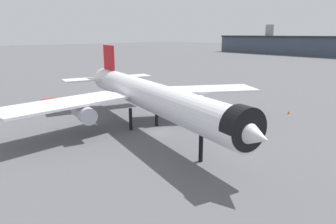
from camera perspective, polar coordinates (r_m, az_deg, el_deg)
ground at (r=54.94m, az=-1.59°, el=-3.75°), size 900.00×900.00×0.00m
airliner_near_gate at (r=54.71m, az=-3.56°, el=2.90°), size 53.52×47.93×14.17m
baggage_tug_wing at (r=80.15m, az=-20.50°, el=1.73°), size 3.53×3.24×1.85m
traffic_cone_near_nose at (r=72.37m, az=20.86°, el=-0.04°), size 0.57×0.57×0.71m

